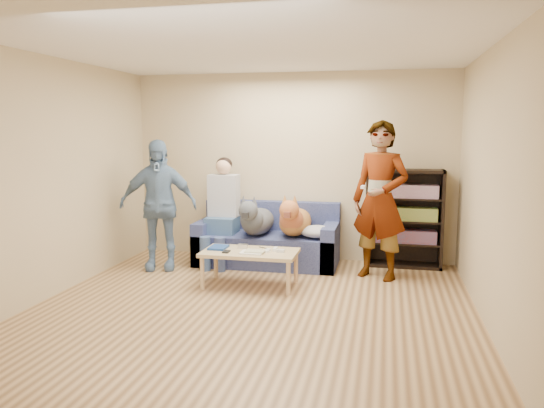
% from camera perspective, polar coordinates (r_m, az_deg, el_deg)
% --- Properties ---
extents(ground, '(5.00, 5.00, 0.00)m').
position_cam_1_polar(ground, '(5.32, -2.80, -11.98)').
color(ground, brown).
rests_on(ground, ground).
extents(ceiling, '(5.00, 5.00, 0.00)m').
position_cam_1_polar(ceiling, '(5.06, -3.01, 16.89)').
color(ceiling, white).
rests_on(ceiling, ground).
extents(wall_back, '(4.50, 0.00, 4.50)m').
position_cam_1_polar(wall_back, '(7.46, 2.12, 4.03)').
color(wall_back, tan).
rests_on(wall_back, ground).
extents(wall_front, '(4.50, 0.00, 4.50)m').
position_cam_1_polar(wall_front, '(2.72, -16.79, -3.34)').
color(wall_front, tan).
rests_on(wall_front, ground).
extents(wall_left, '(0.00, 5.00, 5.00)m').
position_cam_1_polar(wall_left, '(6.02, -24.09, 2.38)').
color(wall_left, tan).
rests_on(wall_left, ground).
extents(wall_right, '(0.00, 5.00, 5.00)m').
position_cam_1_polar(wall_right, '(4.94, 23.17, 1.35)').
color(wall_right, tan).
rests_on(wall_right, ground).
extents(blanket, '(0.46, 0.39, 0.16)m').
position_cam_1_polar(blanket, '(6.89, 4.92, -2.97)').
color(blanket, '#ABABB0').
rests_on(blanket, sofa).
extents(person_standing_right, '(0.83, 0.71, 1.93)m').
position_cam_1_polar(person_standing_right, '(6.56, 11.54, 0.39)').
color(person_standing_right, gray).
rests_on(person_standing_right, ground).
extents(person_standing_left, '(1.06, 0.64, 1.69)m').
position_cam_1_polar(person_standing_left, '(7.04, -12.15, -0.10)').
color(person_standing_left, '#7691BE').
rests_on(person_standing_left, ground).
extents(held_controller, '(0.05, 0.13, 0.03)m').
position_cam_1_polar(held_controller, '(6.35, 9.76, 1.82)').
color(held_controller, white).
rests_on(held_controller, person_standing_right).
extents(notebook_blue, '(0.20, 0.26, 0.03)m').
position_cam_1_polar(notebook_blue, '(6.33, -5.79, -4.66)').
color(notebook_blue, navy).
rests_on(notebook_blue, coffee_table).
extents(papers, '(0.26, 0.20, 0.02)m').
position_cam_1_polar(papers, '(6.07, -2.17, -5.23)').
color(papers, silver).
rests_on(papers, coffee_table).
extents(magazine, '(0.22, 0.17, 0.01)m').
position_cam_1_polar(magazine, '(6.08, -1.84, -5.08)').
color(magazine, '#B2AF8E').
rests_on(magazine, coffee_table).
extents(camera_silver, '(0.11, 0.06, 0.05)m').
position_cam_1_polar(camera_silver, '(6.32, -3.17, -4.55)').
color(camera_silver, silver).
rests_on(camera_silver, coffee_table).
extents(controller_a, '(0.04, 0.13, 0.03)m').
position_cam_1_polar(controller_a, '(6.21, 0.36, -4.86)').
color(controller_a, white).
rests_on(controller_a, coffee_table).
extents(controller_b, '(0.09, 0.06, 0.03)m').
position_cam_1_polar(controller_b, '(6.12, 0.94, -5.05)').
color(controller_b, silver).
rests_on(controller_b, coffee_table).
extents(headphone_cup_a, '(0.07, 0.07, 0.02)m').
position_cam_1_polar(headphone_cup_a, '(6.11, -0.61, -5.11)').
color(headphone_cup_a, silver).
rests_on(headphone_cup_a, coffee_table).
extents(headphone_cup_b, '(0.07, 0.07, 0.02)m').
position_cam_1_polar(headphone_cup_b, '(6.19, -0.45, -4.95)').
color(headphone_cup_b, silver).
rests_on(headphone_cup_b, coffee_table).
extents(pen_orange, '(0.13, 0.06, 0.01)m').
position_cam_1_polar(pen_orange, '(6.03, -2.95, -5.36)').
color(pen_orange, orange).
rests_on(pen_orange, coffee_table).
extents(pen_black, '(0.13, 0.08, 0.01)m').
position_cam_1_polar(pen_black, '(6.32, -0.92, -4.73)').
color(pen_black, black).
rests_on(pen_black, coffee_table).
extents(wallet, '(0.07, 0.12, 0.02)m').
position_cam_1_polar(wallet, '(6.13, -4.94, -5.12)').
color(wallet, black).
rests_on(wallet, coffee_table).
extents(sofa, '(1.90, 0.85, 0.82)m').
position_cam_1_polar(sofa, '(7.26, -0.43, -4.21)').
color(sofa, '#515B93').
rests_on(sofa, ground).
extents(person_seated, '(0.40, 0.73, 1.47)m').
position_cam_1_polar(person_seated, '(7.21, -5.42, -0.36)').
color(person_seated, '#3A5480').
rests_on(person_seated, sofa).
extents(dog_gray, '(0.40, 1.24, 0.58)m').
position_cam_1_polar(dog_gray, '(7.01, -1.73, -1.73)').
color(dog_gray, '#4C4D56').
rests_on(dog_gray, sofa).
extents(dog_tan, '(0.41, 1.16, 0.59)m').
position_cam_1_polar(dog_tan, '(6.97, 2.41, -1.76)').
color(dog_tan, '#BA6839').
rests_on(dog_tan, sofa).
extents(coffee_table, '(1.10, 0.60, 0.42)m').
position_cam_1_polar(coffee_table, '(6.19, -2.38, -5.49)').
color(coffee_table, tan).
rests_on(coffee_table, ground).
extents(bookshelf, '(1.00, 0.34, 1.30)m').
position_cam_1_polar(bookshelf, '(7.25, 14.01, -1.26)').
color(bookshelf, black).
rests_on(bookshelf, ground).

